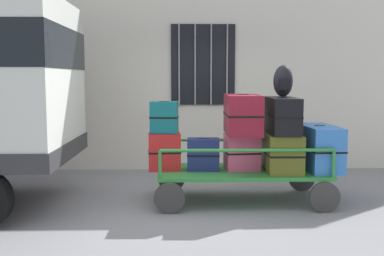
# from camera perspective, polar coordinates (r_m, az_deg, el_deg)

# --- Properties ---
(ground_plane) EXTENTS (40.00, 40.00, 0.00)m
(ground_plane) POSITION_cam_1_polar(r_m,az_deg,el_deg) (6.32, 1.96, -9.81)
(ground_plane) COLOR gray
(building_wall) EXTENTS (12.00, 0.38, 5.00)m
(building_wall) POSITION_cam_1_polar(r_m,az_deg,el_deg) (8.78, 0.98, 11.19)
(building_wall) COLOR silver
(building_wall) RESTS_ON ground
(luggage_cart) EXTENTS (2.44, 1.19, 0.46)m
(luggage_cart) POSITION_cam_1_polar(r_m,az_deg,el_deg) (6.51, 6.28, -5.93)
(luggage_cart) COLOR #2D8438
(luggage_cart) RESTS_ON ground
(cart_railing) EXTENTS (2.32, 1.05, 0.38)m
(cart_railing) POSITION_cam_1_polar(r_m,az_deg,el_deg) (6.44, 6.33, -2.48)
(cart_railing) COLOR #2D8438
(cart_railing) RESTS_ON luggage_cart
(suitcase_left_bottom) EXTENTS (0.48, 0.33, 0.53)m
(suitcase_left_bottom) POSITION_cam_1_polar(r_m,az_deg,el_deg) (6.40, -3.49, -2.99)
(suitcase_left_bottom) COLOR #B21E1E
(suitcase_left_bottom) RESTS_ON luggage_cart
(suitcase_left_middle) EXTENTS (0.41, 0.30, 0.44)m
(suitcase_left_middle) POSITION_cam_1_polar(r_m,az_deg,el_deg) (6.35, -3.51, 1.37)
(suitcase_left_middle) COLOR #0F5960
(suitcase_left_middle) RESTS_ON suitcase_left_bottom
(suitcase_midleft_bottom) EXTENTS (0.47, 0.31, 0.46)m
(suitcase_midleft_bottom) POSITION_cam_1_polar(r_m,az_deg,el_deg) (6.40, 1.43, -3.33)
(suitcase_midleft_bottom) COLOR navy
(suitcase_midleft_bottom) RESTS_ON luggage_cart
(suitcase_center_bottom) EXTENTS (0.50, 0.45, 0.52)m
(suitcase_center_bottom) POSITION_cam_1_polar(r_m,az_deg,el_deg) (6.48, 6.28, -2.99)
(suitcase_center_bottom) COLOR #CC4C72
(suitcase_center_bottom) RESTS_ON luggage_cart
(suitcase_center_middle) EXTENTS (0.49, 0.88, 0.56)m
(suitcase_center_middle) POSITION_cam_1_polar(r_m,az_deg,el_deg) (6.38, 6.38, 1.71)
(suitcase_center_middle) COLOR maroon
(suitcase_center_middle) RESTS_ON suitcase_center_bottom
(suitcase_midright_bottom) EXTENTS (0.50, 0.95, 0.53)m
(suitcase_midright_bottom) POSITION_cam_1_polar(r_m,az_deg,el_deg) (6.52, 11.14, -2.93)
(suitcase_midright_bottom) COLOR #4C5119
(suitcase_midright_bottom) RESTS_ON luggage_cart
(suitcase_midright_middle) EXTENTS (0.40, 0.98, 0.50)m
(suitcase_midright_middle) POSITION_cam_1_polar(r_m,az_deg,el_deg) (6.44, 11.26, 1.60)
(suitcase_midright_middle) COLOR black
(suitcase_midright_middle) RESTS_ON suitcase_midright_bottom
(suitcase_right_bottom) EXTENTS (0.49, 0.97, 0.63)m
(suitcase_right_bottom) POSITION_cam_1_polar(r_m,az_deg,el_deg) (6.68, 15.68, -2.39)
(suitcase_right_bottom) COLOR #3372C6
(suitcase_right_bottom) RESTS_ON luggage_cart
(backpack) EXTENTS (0.27, 0.22, 0.44)m
(backpack) POSITION_cam_1_polar(r_m,az_deg,el_deg) (6.44, 11.40, 5.79)
(backpack) COLOR black
(backpack) RESTS_ON suitcase_midright_middle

